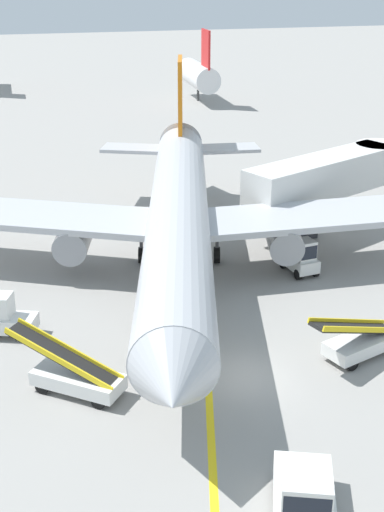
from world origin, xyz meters
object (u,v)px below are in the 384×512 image
baggage_tug_near_wing (7,318)px  belt_loader_aft_hold (75,375)px  jet_bridge (336,174)px  belt_loader_forward_hold (362,340)px  ground_crew_marshaller (182,374)px  pushback_tug (304,496)px  baggage_tug_by_cargo_door (301,258)px  airliner (179,216)px

baggage_tug_near_wing → belt_loader_aft_hold: belt_loader_aft_hold is taller
jet_bridge → belt_loader_aft_hold: size_ratio=2.70×
belt_loader_forward_hold → ground_crew_marshaller: belt_loader_forward_hold is taller
belt_loader_forward_hold → jet_bridge: bearing=69.7°
ground_crew_marshaller → pushback_tug: bearing=-75.5°
baggage_tug_near_wing → baggage_tug_by_cargo_door: (16.11, 3.25, 0.00)m
jet_bridge → belt_loader_aft_hold: (-18.55, -15.61, -2.77)m
baggage_tug_by_cargo_door → belt_loader_forward_hold: (-0.78, -9.05, -0.15)m
baggage_tug_by_cargo_door → belt_loader_aft_hold: 16.09m
baggage_tug_by_cargo_door → belt_loader_aft_hold: bearing=-146.8°
jet_bridge → baggage_tug_by_cargo_door: 8.89m
jet_bridge → baggage_tug_by_cargo_door: bearing=-126.7°
baggage_tug_by_cargo_door → belt_loader_forward_hold: size_ratio=0.50×
belt_loader_forward_hold → belt_loader_aft_hold: same height
pushback_tug → belt_loader_forward_hold: (6.42, 8.82, -0.22)m
pushback_tug → baggage_tug_near_wing: (-8.90, 14.62, -0.07)m
ground_crew_marshaller → belt_loader_aft_hold: bearing=164.9°
pushback_tug → baggage_tug_by_cargo_door: 19.27m
pushback_tug → ground_crew_marshaller: bearing=104.5°
belt_loader_forward_hold → belt_loader_aft_hold: size_ratio=1.09×
jet_bridge → baggage_tug_by_cargo_door: size_ratio=4.96×
belt_loader_forward_hold → belt_loader_aft_hold: bearing=178.9°
baggage_tug_by_cargo_door → baggage_tug_near_wing: bearing=-168.6°
airliner → jet_bridge: 12.78m
belt_loader_forward_hold → pushback_tug: bearing=-126.1°
baggage_tug_near_wing → baggage_tug_by_cargo_door: size_ratio=1.05×
airliner → ground_crew_marshaller: size_ratio=20.56×
jet_bridge → ground_crew_marshaller: (-14.34, -16.74, -2.63)m
baggage_tug_near_wing → belt_loader_forward_hold: 16.39m
pushback_tug → belt_loader_forward_hold: belt_loader_forward_hold is taller
airliner → baggage_tug_by_cargo_door: airliner is taller
belt_loader_forward_hold → ground_crew_marshaller: bearing=-174.0°
airliner → baggage_tug_near_wing: (-9.46, -4.98, -2.49)m
airliner → jet_bridge: bearing=23.4°
jet_bridge → pushback_tug: (-12.29, -24.67, -2.55)m
airliner → baggage_tug_near_wing: bearing=-152.2°
pushback_tug → belt_loader_aft_hold: 11.02m
baggage_tug_near_wing → belt_loader_forward_hold: size_ratio=0.53×
pushback_tug → baggage_tug_by_cargo_door: bearing=68.0°
jet_bridge → belt_loader_forward_hold: size_ratio=2.48×
pushback_tug → baggage_tug_by_cargo_door: (7.21, 17.87, -0.07)m
airliner → belt_loader_aft_hold: (-6.82, -10.54, -2.64)m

